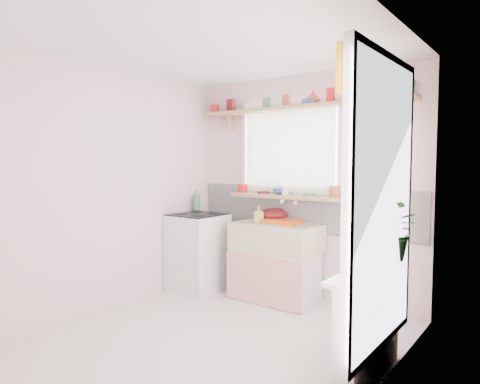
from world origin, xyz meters
The scene contains 19 objects.
room centered at (0.66, 0.86, 1.37)m, with size 3.20×3.20×3.20m.
sink_unit centered at (-0.15, 1.29, 0.43)m, with size 0.95×0.65×1.11m.
cooker centered at (-1.10, 1.05, 0.46)m, with size 0.58×0.58×0.93m.
radiator_ledge centered at (1.30, 0.20, 0.40)m, with size 0.22×0.95×0.78m.
windowsill centered at (-0.15, 1.48, 1.14)m, with size 1.40×0.22×0.04m, color tan.
pine_shelf centered at (0.00, 1.47, 2.12)m, with size 2.52×0.24×0.04m, color tan.
shelf_crockery centered at (-0.02, 1.47, 2.19)m, with size 2.47×0.11×0.12m.
sill_crockery centered at (-0.15, 1.48, 1.22)m, with size 1.35×0.11×0.12m.
dish_tray centered at (-0.12, 1.37, 0.87)m, with size 0.38×0.29×0.04m, color #EA5614.
colander centered at (-0.31, 1.50, 0.92)m, with size 0.32×0.32×0.15m, color #560E12.
jade_plant centered at (1.33, 0.60, 1.01)m, with size 0.43×0.37×0.48m, color #295923.
fruit_bowl centered at (1.21, 0.60, 0.81)m, with size 0.27×0.27×0.07m, color silver.
herb_pot centered at (1.33, -0.20, 0.87)m, with size 0.10×0.07×0.19m, color #266029.
soap_bottle_sink centered at (-0.39, 1.31, 0.94)m, with size 0.08×0.08×0.18m, color #CDDD62.
sill_cup centered at (-0.18, 1.54, 1.21)m, with size 0.12×0.12×0.09m, color white.
sill_bowl centered at (-0.22, 1.54, 1.19)m, with size 0.22×0.22×0.07m, color #3856B7.
shelf_vase centered at (0.16, 1.53, 2.22)m, with size 0.16×0.16×0.16m, color #B54937.
cooker_bottle centered at (-1.32, 1.27, 1.05)m, with size 0.10×0.10×0.26m, color #408150.
fruit centered at (1.22, 0.61, 0.87)m, with size 0.20×0.14×0.10m.
Camera 1 is at (2.33, -2.68, 1.53)m, focal length 32.00 mm.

